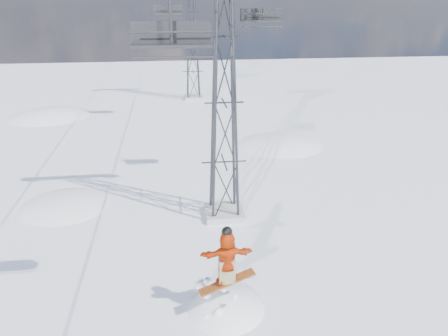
{
  "coord_description": "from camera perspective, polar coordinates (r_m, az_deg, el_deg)",
  "views": [
    {
      "loc": [
        -1.48,
        -10.43,
        9.9
      ],
      "look_at": [
        0.34,
        4.33,
        3.93
      ],
      "focal_mm": 35.0,
      "sensor_mm": 36.0,
      "label": 1
    }
  ],
  "objects": [
    {
      "name": "lift_chair_near",
      "position": [
        10.82,
        -6.89,
        16.68
      ],
      "size": [
        1.91,
        0.55,
        2.37
      ],
      "color": "black",
      "rests_on": "ground"
    },
    {
      "name": "snow_terrain",
      "position": [
        37.33,
        -11.2,
        -10.07
      ],
      "size": [
        39.0,
        37.0,
        22.0
      ],
      "color": "white",
      "rests_on": "ground"
    },
    {
      "name": "lift_chair_far",
      "position": [
        34.89,
        -7.33,
        19.74
      ],
      "size": [
        2.16,
        0.62,
        2.68
      ],
      "color": "black",
      "rests_on": "ground"
    },
    {
      "name": "lift_tower_far",
      "position": [
        43.72,
        -4.17,
        15.99
      ],
      "size": [
        5.2,
        1.8,
        11.43
      ],
      "color": "#999999",
      "rests_on": "ground"
    },
    {
      "name": "lift_chair_mid",
      "position": [
        22.23,
        4.86,
        19.14
      ],
      "size": [
        1.99,
        0.57,
        2.47
      ],
      "color": "black",
      "rests_on": "ground"
    },
    {
      "name": "lift_tower_near",
      "position": [
        19.09,
        0.01,
        8.44
      ],
      "size": [
        5.2,
        1.8,
        11.43
      ],
      "color": "#999999",
      "rests_on": "ground"
    }
  ]
}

